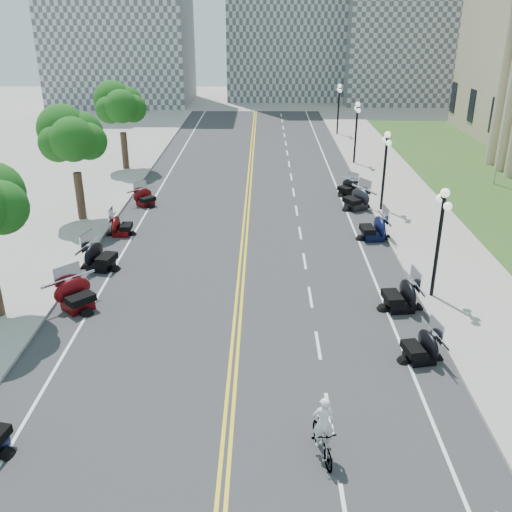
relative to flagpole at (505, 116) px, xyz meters
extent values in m
plane|color=gray|center=(-18.00, -22.00, -5.00)|extent=(160.00, 160.00, 0.00)
cube|color=#333335|center=(-18.00, -12.00, -5.00)|extent=(16.00, 90.00, 0.01)
cube|color=yellow|center=(-18.12, -12.00, -4.99)|extent=(0.12, 90.00, 0.00)
cube|color=yellow|center=(-17.88, -12.00, -4.99)|extent=(0.12, 90.00, 0.00)
cube|color=white|center=(-11.60, -12.00, -4.99)|extent=(0.12, 90.00, 0.00)
cube|color=white|center=(-24.40, -12.00, -4.99)|extent=(0.12, 90.00, 0.00)
cube|color=white|center=(-14.80, -26.00, -4.99)|extent=(0.12, 2.00, 0.00)
cube|color=white|center=(-14.80, -22.00, -4.99)|extent=(0.12, 2.00, 0.00)
cube|color=white|center=(-14.80, -18.00, -4.99)|extent=(0.12, 2.00, 0.00)
cube|color=white|center=(-14.80, -14.00, -4.99)|extent=(0.12, 2.00, 0.00)
cube|color=white|center=(-14.80, -10.00, -4.99)|extent=(0.12, 2.00, 0.00)
cube|color=white|center=(-14.80, -6.00, -4.99)|extent=(0.12, 2.00, 0.00)
cube|color=white|center=(-14.80, -2.00, -4.99)|extent=(0.12, 2.00, 0.00)
cube|color=white|center=(-14.80, 2.00, -4.99)|extent=(0.12, 2.00, 0.00)
cube|color=white|center=(-14.80, 6.00, -4.99)|extent=(0.12, 2.00, 0.00)
cube|color=white|center=(-14.80, 10.00, -4.99)|extent=(0.12, 2.00, 0.00)
cube|color=white|center=(-14.80, 14.00, -4.99)|extent=(0.12, 2.00, 0.00)
cube|color=white|center=(-14.80, 18.00, -4.99)|extent=(0.12, 2.00, 0.00)
cube|color=white|center=(-14.80, 22.00, -4.99)|extent=(0.12, 2.00, 0.00)
cube|color=white|center=(-14.80, 26.00, -4.99)|extent=(0.12, 2.00, 0.00)
cube|color=white|center=(-14.80, 30.00, -4.99)|extent=(0.12, 2.00, 0.00)
cube|color=#9E9991|center=(-7.50, -12.00, -4.92)|extent=(5.00, 90.00, 0.15)
cube|color=#9E9991|center=(-28.50, -12.00, -4.92)|extent=(5.00, 90.00, 0.15)
cube|color=#356023|center=(-0.50, -4.00, -4.95)|extent=(9.00, 60.00, 0.10)
cube|color=gray|center=(-36.00, 40.00, 8.00)|extent=(18.00, 14.00, 26.00)
cube|color=gray|center=(4.00, 43.00, 6.00)|extent=(20.00, 14.00, 22.00)
imported|color=#A51414|center=(-15.22, -27.93, -4.43)|extent=(0.89, 1.95, 1.13)
imported|color=silver|center=(-15.22, -27.93, -3.02)|extent=(0.62, 0.41, 1.69)
camera|label=1|loc=(-16.94, -40.80, 6.89)|focal=40.00mm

